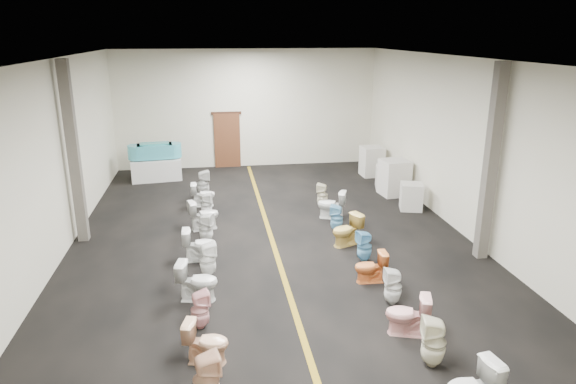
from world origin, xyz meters
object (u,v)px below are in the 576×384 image
Objects in this scene: toilet_left_10 at (203,195)px; toilet_right_2 at (434,342)px; toilet_left_11 at (203,183)px; toilet_left_6 at (200,245)px; toilet_left_8 at (204,215)px; toilet_right_9 at (331,205)px; display_table at (156,169)px; appliance_crate_c at (386,177)px; toilet_left_1 at (206,381)px; toilet_right_10 at (322,195)px; appliance_crate_b at (394,178)px; toilet_right_5 at (370,267)px; bathtub at (155,151)px; toilet_left_3 at (200,310)px; toilet_right_4 at (393,286)px; toilet_right_6 at (364,246)px; toilet_right_3 at (407,315)px; toilet_left_2 at (207,342)px; appliance_crate_d at (372,161)px; toilet_left_4 at (198,281)px; toilet_left_5 at (208,260)px; toilet_right_7 at (347,230)px; appliance_crate_a at (411,197)px; toilet_left_9 at (206,205)px; toilet_right_8 at (337,218)px.

toilet_left_10 is 0.86× the size of toilet_right_2.
toilet_left_6 is at bearing 171.88° from toilet_left_11.
toilet_left_8 is 3.59m from toilet_right_9.
display_table reaches higher than appliance_crate_c.
toilet_right_9 is (3.61, -2.63, -0.02)m from toilet_left_11.
toilet_left_1 is 9.03m from toilet_right_10.
appliance_crate_b is 1.68× the size of toilet_right_5.
appliance_crate_b is 6.49m from toilet_left_8.
bathtub reaches higher than toilet_left_8.
display_table is 2.37× the size of toilet_left_10.
toilet_right_4 is at bearing -100.01° from toilet_left_3.
toilet_right_4 is 1.96m from toilet_right_6.
bathtub is 2.40× the size of toilet_right_3.
toilet_right_4 is at bearing -10.49° from toilet_right_6.
toilet_right_10 is at bearing -11.56° from toilet_left_2.
appliance_crate_d is 1.33× the size of toilet_right_9.
toilet_left_4 is (-6.21, -6.84, 0.03)m from appliance_crate_c.
appliance_crate_d is at bearing -67.37° from toilet_left_8.
toilet_left_8 reaches higher than display_table.
toilet_left_3 is (-6.16, -7.88, -0.01)m from appliance_crate_c.
toilet_left_6 is 1.01× the size of toilet_right_3.
toilet_right_7 is at bearing -80.89° from toilet_left_5.
appliance_crate_b is at bearing 163.53° from toilet_right_4.
toilet_right_3 reaches higher than display_table.
toilet_left_1 reaches higher than toilet_left_2.
toilet_left_8 reaches higher than appliance_crate_a.
appliance_crate_b is 2.37m from appliance_crate_d.
bathtub is at bearing -147.81° from toilet_right_4.
toilet_left_8 reaches higher than toilet_left_10.
appliance_crate_b is at bearing 157.64° from toilet_right_5.
toilet_left_2 is at bearing -7.83° from toilet_right_9.
toilet_right_9 reaches higher than toilet_left_9.
toilet_left_9 is 0.92× the size of toilet_right_6.
toilet_left_10 is at bearing -12.41° from toilet_left_1.
toilet_left_8 and toilet_right_9 have the same top height.
toilet_right_3 is at bearing -112.15° from appliance_crate_a.
toilet_right_6 is 1.95m from toilet_right_8.
toilet_left_9 is (-6.04, -1.17, -0.23)m from appliance_crate_b.
toilet_left_5 is at bearing -96.34° from toilet_right_6.
toilet_left_2 reaches higher than toilet_right_5.
toilet_left_6 reaches higher than toilet_left_5.
toilet_left_5 is at bearing -123.71° from toilet_right_2.
toilet_left_3 is 0.93× the size of toilet_left_6.
toilet_right_9 reaches higher than toilet_left_2.
appliance_crate_b reaches higher than toilet_right_6.
toilet_right_9 is at bearing -133.51° from toilet_left_11.
bathtub is 2.48× the size of toilet_right_4.
appliance_crate_d is at bearing 90.00° from appliance_crate_c.
toilet_left_10 is at bearing -157.48° from toilet_right_7.
toilet_right_3 reaches higher than toilet_left_2.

